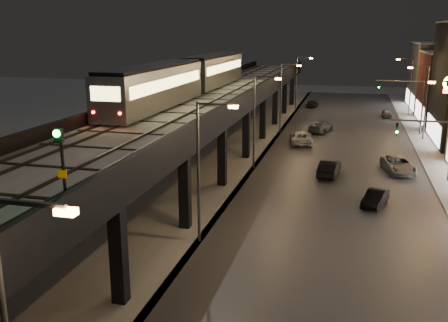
# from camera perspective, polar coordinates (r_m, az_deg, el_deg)

# --- Properties ---
(road_surface) EXTENTS (17.00, 120.00, 0.06)m
(road_surface) POSITION_cam_1_polar(r_m,az_deg,el_deg) (51.98, 13.14, -0.27)
(road_surface) COLOR #46474D
(road_surface) RESTS_ON ground
(sidewalk_right) EXTENTS (4.00, 120.00, 0.14)m
(sidewalk_right) POSITION_cam_1_polar(r_m,az_deg,el_deg) (52.79, 24.04, -0.91)
(sidewalk_right) COLOR #9FA1A8
(sidewalk_right) RESTS_ON ground
(under_viaduct_pavement) EXTENTS (11.00, 120.00, 0.06)m
(under_viaduct_pavement) POSITION_cam_1_polar(r_m,az_deg,el_deg) (53.87, -1.34, 0.64)
(under_viaduct_pavement) COLOR #9FA1A8
(under_viaduct_pavement) RESTS_ON ground
(elevated_viaduct) EXTENTS (9.00, 100.00, 6.30)m
(elevated_viaduct) POSITION_cam_1_polar(r_m,az_deg,el_deg) (49.80, -2.36, 6.03)
(elevated_viaduct) COLOR black
(elevated_viaduct) RESTS_ON ground
(viaduct_trackbed) EXTENTS (8.40, 100.00, 0.32)m
(viaduct_trackbed) POSITION_cam_1_polar(r_m,az_deg,el_deg) (49.81, -2.34, 6.92)
(viaduct_trackbed) COLOR #B2B7C1
(viaduct_trackbed) RESTS_ON elevated_viaduct
(viaduct_parapet_streetside) EXTENTS (0.30, 100.00, 1.10)m
(viaduct_parapet_streetside) POSITION_cam_1_polar(r_m,az_deg,el_deg) (48.71, 2.62, 7.30)
(viaduct_parapet_streetside) COLOR black
(viaduct_parapet_streetside) RESTS_ON elevated_viaduct
(viaduct_parapet_far) EXTENTS (0.30, 100.00, 1.10)m
(viaduct_parapet_far) POSITION_cam_1_polar(r_m,az_deg,el_deg) (51.18, -7.04, 7.56)
(viaduct_parapet_far) COLOR black
(viaduct_parapet_far) RESTS_ON elevated_viaduct
(streetlight_left_1) EXTENTS (2.57, 0.28, 9.00)m
(streetlight_left_1) POSITION_cam_1_polar(r_m,az_deg,el_deg) (30.61, -2.47, -0.25)
(streetlight_left_1) COLOR #38383A
(streetlight_left_1) RESTS_ON ground
(streetlight_left_2) EXTENTS (2.57, 0.28, 9.00)m
(streetlight_left_2) POSITION_cam_1_polar(r_m,az_deg,el_deg) (47.75, 3.79, 5.17)
(streetlight_left_2) COLOR #38383A
(streetlight_left_2) RESTS_ON ground
(streetlight_left_3) EXTENTS (2.57, 0.28, 9.00)m
(streetlight_left_3) POSITION_cam_1_polar(r_m,az_deg,el_deg) (65.35, 6.75, 7.68)
(streetlight_left_3) COLOR #38383A
(streetlight_left_3) RESTS_ON ground
(streetlight_right_3) EXTENTS (2.56, 0.28, 9.00)m
(streetlight_right_3) POSITION_cam_1_polar(r_m,az_deg,el_deg) (65.34, 21.93, 6.72)
(streetlight_right_3) COLOR #38383A
(streetlight_right_3) RESTS_ON ground
(streetlight_left_4) EXTENTS (2.57, 0.28, 9.00)m
(streetlight_left_4) POSITION_cam_1_polar(r_m,az_deg,el_deg) (83.12, 8.47, 9.11)
(streetlight_left_4) COLOR #38383A
(streetlight_left_4) RESTS_ON ground
(streetlight_right_4) EXTENTS (2.56, 0.28, 9.00)m
(streetlight_right_4) POSITION_cam_1_polar(r_m,az_deg,el_deg) (83.11, 20.43, 8.36)
(streetlight_right_4) COLOR #38383A
(streetlight_right_4) RESTS_ON ground
(traffic_light_rig_b) EXTENTS (6.10, 0.34, 7.00)m
(traffic_light_rig_b) POSITION_cam_1_polar(r_m,az_deg,el_deg) (68.27, 20.82, 6.50)
(traffic_light_rig_b) COLOR #38383A
(traffic_light_rig_b) RESTS_ON ground
(subway_train) EXTENTS (3.06, 37.62, 3.66)m
(subway_train) POSITION_cam_1_polar(r_m,az_deg,el_deg) (53.33, -3.98, 9.63)
(subway_train) COLOR gray
(subway_train) RESTS_ON viaduct_trackbed
(rail_signal) EXTENTS (0.35, 0.43, 3.07)m
(rail_signal) POSITION_cam_1_polar(r_m,az_deg,el_deg) (19.36, -18.18, 1.02)
(rail_signal) COLOR black
(rail_signal) RESTS_ON viaduct_trackbed
(car_near_white) EXTENTS (2.11, 4.68, 1.49)m
(car_near_white) POSITION_cam_1_polar(r_m,az_deg,el_deg) (47.06, 11.95, -0.87)
(car_near_white) COLOR black
(car_near_white) RESTS_ON ground
(car_mid_silver) EXTENTS (3.29, 5.74, 1.51)m
(car_mid_silver) POSITION_cam_1_polar(r_m,az_deg,el_deg) (59.86, 8.77, 2.61)
(car_mid_silver) COLOR silver
(car_mid_silver) RESTS_ON ground
(car_mid_dark) EXTENTS (3.40, 5.64, 1.53)m
(car_mid_dark) POSITION_cam_1_polar(r_m,az_deg,el_deg) (67.29, 10.98, 3.86)
(car_mid_dark) COLOR #4C5158
(car_mid_dark) RESTS_ON ground
(car_far_white) EXTENTS (2.04, 3.91, 1.27)m
(car_far_white) POSITION_cam_1_polar(r_m,az_deg,el_deg) (89.22, 10.03, 6.45)
(car_far_white) COLOR black
(car_far_white) RESTS_ON ground
(car_onc_silver) EXTENTS (2.33, 3.95, 1.23)m
(car_onc_silver) POSITION_cam_1_polar(r_m,az_deg,el_deg) (40.03, 16.89, -4.16)
(car_onc_silver) COLOR black
(car_onc_silver) RESTS_ON ground
(car_onc_dark) EXTENTS (3.34, 5.65, 1.47)m
(car_onc_dark) POSITION_cam_1_polar(r_m,az_deg,el_deg) (50.00, 19.28, -0.48)
(car_onc_dark) COLOR slate
(car_onc_dark) RESTS_ON ground
(car_onc_red) EXTENTS (1.51, 3.65, 1.24)m
(car_onc_red) POSITION_cam_1_polar(r_m,az_deg,el_deg) (81.50, 18.12, 5.16)
(car_onc_red) COLOR #54575E
(car_onc_red) RESTS_ON ground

